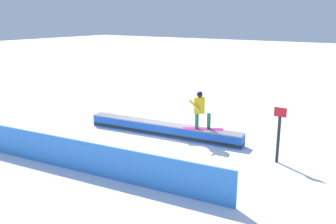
{
  "coord_description": "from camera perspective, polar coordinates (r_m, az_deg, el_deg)",
  "views": [
    {
      "loc": [
        -8.22,
        11.86,
        4.69
      ],
      "look_at": [
        -0.86,
        0.91,
        1.29
      ],
      "focal_mm": 39.93,
      "sensor_mm": 36.0,
      "label": 1
    }
  ],
  "objects": [
    {
      "name": "ground_plane",
      "position": [
        15.17,
        -0.78,
        -3.54
      ],
      "size": [
        120.0,
        120.0,
        0.0
      ],
      "primitive_type": "plane",
      "color": "white"
    },
    {
      "name": "grind_box",
      "position": [
        15.1,
        -0.78,
        -2.71
      ],
      "size": [
        6.69,
        1.26,
        0.51
      ],
      "color": "blue",
      "rests_on": "ground_plane"
    },
    {
      "name": "snowboarder",
      "position": [
        14.11,
        4.95,
        0.47
      ],
      "size": [
        1.5,
        0.99,
        1.46
      ],
      "color": "#C12580",
      "rests_on": "grind_box"
    },
    {
      "name": "safety_fence",
      "position": [
        11.84,
        -13.17,
        -6.61
      ],
      "size": [
        9.85,
        1.12,
        1.02
      ],
      "primitive_type": "cube",
      "rotation": [
        0.0,
        0.0,
        0.11
      ],
      "color": "#3782DF",
      "rests_on": "ground_plane"
    },
    {
      "name": "trail_marker",
      "position": [
        12.64,
        16.55,
        -3.14
      ],
      "size": [
        0.4,
        0.1,
        1.86
      ],
      "color": "#262628",
      "rests_on": "ground_plane"
    }
  ]
}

